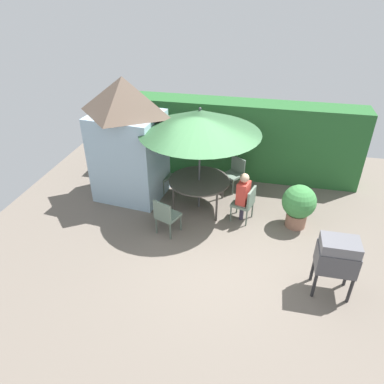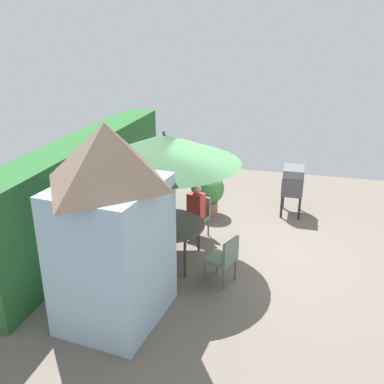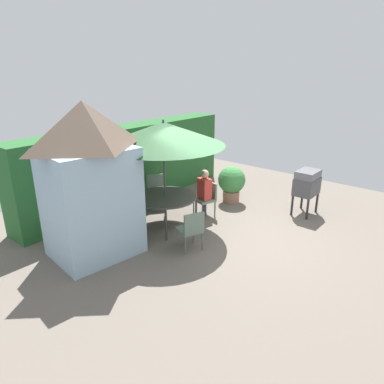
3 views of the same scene
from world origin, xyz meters
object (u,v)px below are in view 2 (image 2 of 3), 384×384
(patio_umbrella, at_px, (164,148))
(chair_toward_hedge, at_px, (112,262))
(bbq_grill, at_px, (293,181))
(chair_toward_house, at_px, (225,257))
(chair_near_shed, at_px, (198,214))
(chair_far_side, at_px, (128,215))
(person_in_red, at_px, (196,204))
(garden_shed, at_px, (111,225))
(potted_plant_by_shed, at_px, (208,191))
(patio_table, at_px, (166,226))

(patio_umbrella, bearing_deg, chair_toward_hedge, 152.78)
(patio_umbrella, relative_size, bbq_grill, 2.36)
(chair_toward_hedge, height_order, chair_toward_house, same)
(bbq_grill, distance_m, chair_near_shed, 2.63)
(chair_toward_house, bearing_deg, bbq_grill, -16.36)
(bbq_grill, height_order, chair_far_side, bbq_grill)
(person_in_red, bearing_deg, garden_shed, 169.59)
(chair_far_side, relative_size, potted_plant_by_shed, 0.84)
(chair_near_shed, distance_m, potted_plant_by_shed, 1.20)
(patio_umbrella, height_order, chair_near_shed, patio_umbrella)
(chair_far_side, bearing_deg, bbq_grill, -57.25)
(bbq_grill, bearing_deg, garden_shed, 152.61)
(patio_table, xyz_separation_m, person_in_red, (1.12, -0.32, 0.04))
(patio_table, bearing_deg, person_in_red, -16.02)
(chair_toward_hedge, bearing_deg, potted_plant_by_shed, -14.29)
(bbq_grill, height_order, chair_near_shed, bbq_grill)
(patio_table, height_order, chair_far_side, chair_far_side)
(garden_shed, distance_m, chair_toward_hedge, 1.34)
(patio_table, height_order, bbq_grill, bbq_grill)
(chair_near_shed, bearing_deg, patio_table, 163.98)
(patio_umbrella, xyz_separation_m, person_in_red, (1.12, -0.32, -1.52))
(patio_umbrella, relative_size, potted_plant_by_shed, 2.65)
(bbq_grill, xyz_separation_m, chair_near_shed, (-1.76, 1.93, -0.33))
(chair_near_shed, distance_m, chair_toward_house, 1.94)
(chair_near_shed, xyz_separation_m, person_in_red, (-0.08, 0.02, 0.26))
(chair_toward_hedge, bearing_deg, patio_umbrella, -27.22)
(patio_umbrella, relative_size, person_in_red, 2.24)
(patio_umbrella, xyz_separation_m, chair_near_shed, (1.20, -0.34, -1.78))
(patio_table, height_order, chair_near_shed, chair_near_shed)
(patio_table, bearing_deg, patio_umbrella, 116.57)
(bbq_grill, xyz_separation_m, chair_toward_house, (-3.47, 1.02, -0.33))
(chair_toward_house, bearing_deg, chair_toward_hedge, 110.09)
(potted_plant_by_shed, bearing_deg, patio_umbrella, 172.85)
(garden_shed, height_order, chair_far_side, garden_shed)
(chair_far_side, distance_m, chair_toward_hedge, 2.03)
(garden_shed, height_order, chair_toward_house, garden_shed)
(patio_table, relative_size, potted_plant_by_shed, 1.42)
(chair_far_side, relative_size, chair_toward_house, 1.00)
(chair_far_side, height_order, potted_plant_by_shed, potted_plant_by_shed)
(chair_toward_hedge, xyz_separation_m, person_in_red, (2.31, -0.94, 0.26))
(bbq_grill, xyz_separation_m, chair_toward_hedge, (-4.15, 2.89, -0.33))
(garden_shed, height_order, bbq_grill, garden_shed)
(patio_umbrella, distance_m, person_in_red, 1.91)
(chair_toward_hedge, relative_size, chair_toward_house, 1.00)
(patio_table, bearing_deg, bbq_grill, -37.59)
(bbq_grill, height_order, chair_toward_house, bbq_grill)
(patio_umbrella, height_order, chair_toward_hedge, patio_umbrella)
(garden_shed, xyz_separation_m, patio_umbrella, (1.88, -0.23, 0.69))
(patio_umbrella, distance_m, chair_near_shed, 2.17)
(patio_table, distance_m, patio_umbrella, 1.56)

